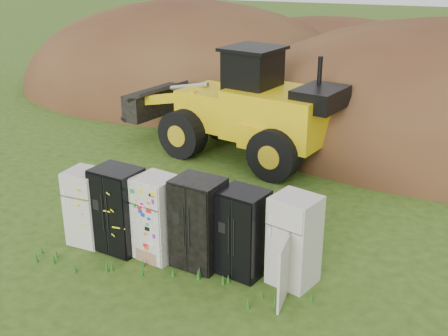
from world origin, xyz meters
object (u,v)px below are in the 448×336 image
(fridge_sticker, at_px, (157,218))
(fridge_leftmost, at_px, (87,207))
(fridge_dark_mid, at_px, (198,223))
(fridge_black_right, at_px, (243,233))
(fridge_open_door, at_px, (294,240))
(fridge_black_side, at_px, (119,210))
(wheel_loader, at_px, (229,100))

(fridge_sticker, bearing_deg, fridge_leftmost, -166.93)
(fridge_sticker, height_order, fridge_dark_mid, fridge_dark_mid)
(fridge_sticker, xyz_separation_m, fridge_black_right, (1.90, -0.00, -0.01))
(fridge_leftmost, bearing_deg, fridge_dark_mid, 3.00)
(fridge_black_right, height_order, fridge_open_door, fridge_open_door)
(fridge_black_side, height_order, fridge_dark_mid, fridge_dark_mid)
(fridge_leftmost, bearing_deg, fridge_black_right, 3.40)
(fridge_leftmost, height_order, fridge_sticker, fridge_sticker)
(fridge_black_side, distance_m, fridge_sticker, 0.94)
(wheel_loader, bearing_deg, fridge_open_door, -45.99)
(fridge_black_side, relative_size, fridge_open_door, 1.02)
(fridge_sticker, relative_size, fridge_open_door, 0.99)
(fridge_dark_mid, height_order, fridge_open_door, fridge_dark_mid)
(fridge_open_door, bearing_deg, fridge_sticker, -161.16)
(fridge_black_side, bearing_deg, fridge_leftmost, -171.30)
(fridge_black_side, relative_size, fridge_black_right, 1.04)
(fridge_black_right, xyz_separation_m, wheel_loader, (-2.65, 6.71, 0.84))
(wheel_loader, bearing_deg, fridge_sticker, -68.50)
(fridge_leftmost, xyz_separation_m, fridge_dark_mid, (2.70, -0.06, 0.10))
(fridge_dark_mid, relative_size, fridge_black_right, 1.06)
(fridge_dark_mid, xyz_separation_m, wheel_loader, (-1.70, 6.72, 0.79))
(wheel_loader, bearing_deg, fridge_leftmost, -83.43)
(fridge_leftmost, bearing_deg, fridge_black_side, 2.02)
(fridge_leftmost, distance_m, wheel_loader, 6.79)
(fridge_leftmost, relative_size, fridge_dark_mid, 0.90)
(fridge_leftmost, distance_m, fridge_sticker, 1.75)
(fridge_sticker, xyz_separation_m, fridge_open_door, (2.96, -0.01, 0.01))
(fridge_dark_mid, distance_m, fridge_black_right, 0.96)
(fridge_black_side, xyz_separation_m, fridge_sticker, (0.94, -0.02, -0.03))
(fridge_black_right, bearing_deg, fridge_open_door, 14.76)
(fridge_leftmost, relative_size, fridge_black_right, 0.95)
(fridge_dark_mid, bearing_deg, wheel_loader, 115.16)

